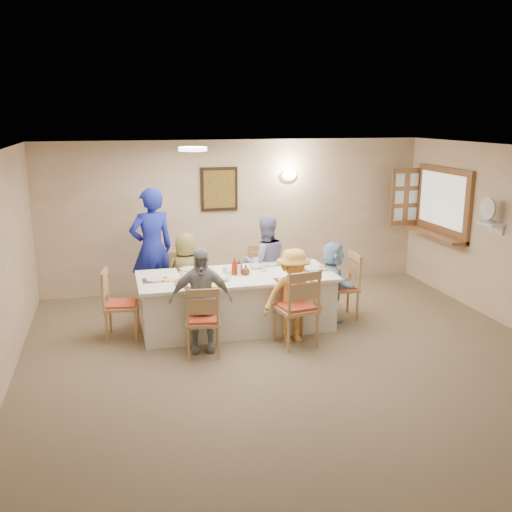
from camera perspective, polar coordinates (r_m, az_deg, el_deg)
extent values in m
plane|color=#79664B|center=(6.78, 4.68, -11.34)|extent=(7.00, 7.00, 0.00)
plane|color=tan|center=(9.65, -1.96, 4.13)|extent=(6.50, 0.00, 6.50)
plane|color=white|center=(6.15, 5.14, 10.25)|extent=(7.00, 7.00, 0.00)
cube|color=black|center=(9.49, -3.72, 6.70)|extent=(0.62, 0.04, 0.72)
cube|color=black|center=(9.47, -3.69, 6.68)|extent=(0.52, 0.02, 0.62)
ellipsoid|color=white|center=(9.73, 3.32, 8.07)|extent=(0.26, 0.09, 0.18)
cylinder|color=white|center=(7.37, -6.34, 10.59)|extent=(0.36, 0.36, 0.05)
cube|color=brown|center=(9.82, 18.19, 5.10)|extent=(0.06, 1.50, 1.15)
cube|color=brown|center=(9.85, 17.37, 2.07)|extent=(0.30, 1.50, 0.05)
cube|color=brown|center=(10.34, 14.72, 5.74)|extent=(0.55, 0.04, 1.00)
cube|color=white|center=(8.70, 22.42, 3.01)|extent=(0.22, 0.36, 0.03)
cube|color=white|center=(7.93, -1.97, -4.53)|extent=(2.68, 1.13, 0.76)
imported|color=olive|center=(8.40, -6.98, -1.84)|extent=(0.62, 0.41, 1.24)
imported|color=#8080B0|center=(8.61, 0.94, -0.70)|extent=(0.71, 0.56, 1.43)
imported|color=#9A9A9A|center=(7.10, -5.54, -4.38)|extent=(0.87, 0.54, 1.33)
imported|color=#FDB149|center=(7.38, 3.73, -3.99)|extent=(0.82, 0.49, 1.24)
imported|color=#97BFE1|center=(8.28, 7.67, -2.45)|extent=(1.12, 0.53, 1.15)
imported|color=#1925A4|center=(8.74, -10.38, 0.73)|extent=(0.91, 0.79, 1.86)
cube|color=#472B19|center=(7.32, -5.87, -3.04)|extent=(0.35, 0.26, 0.01)
cylinder|color=white|center=(7.31, -5.88, -2.96)|extent=(0.25, 0.25, 0.02)
cube|color=yellow|center=(7.29, -4.42, -3.00)|extent=(0.14, 0.14, 0.01)
cube|color=#472B19|center=(7.58, 3.14, -2.39)|extent=(0.33, 0.25, 0.01)
cylinder|color=white|center=(7.57, 3.14, -2.32)|extent=(0.24, 0.24, 0.01)
cube|color=yellow|center=(7.58, 4.55, -2.34)|extent=(0.14, 0.14, 0.01)
cube|color=#472B19|center=(8.12, -6.77, -1.36)|extent=(0.32, 0.24, 0.01)
cylinder|color=white|center=(8.11, -6.77, -1.29)|extent=(0.25, 0.25, 0.02)
cube|color=yellow|center=(8.09, -5.46, -1.32)|extent=(0.13, 0.13, 0.01)
cube|color=#472B19|center=(8.35, 1.41, -0.83)|extent=(0.35, 0.26, 0.01)
cylinder|color=white|center=(8.35, 1.41, -0.76)|extent=(0.25, 0.25, 0.02)
cube|color=yellow|center=(8.35, 2.69, -0.79)|extent=(0.13, 0.13, 0.01)
cube|color=#472B19|center=(7.67, -10.05, -2.39)|extent=(0.33, 0.25, 0.01)
cylinder|color=white|center=(7.66, -10.05, -2.32)|extent=(0.24, 0.24, 0.01)
cube|color=yellow|center=(7.63, -8.67, -2.36)|extent=(0.14, 0.14, 0.01)
cube|color=#472B19|center=(8.12, 5.75, -1.32)|extent=(0.35, 0.26, 0.01)
cylinder|color=white|center=(8.12, 5.75, -1.25)|extent=(0.24, 0.24, 0.02)
cube|color=yellow|center=(8.14, 7.07, -1.28)|extent=(0.13, 0.13, 0.01)
imported|color=white|center=(7.40, -7.84, -2.60)|extent=(0.15, 0.15, 0.08)
imported|color=white|center=(8.38, 0.07, -0.47)|extent=(0.11, 0.11, 0.09)
imported|color=white|center=(7.56, -3.49, -2.24)|extent=(0.27, 0.27, 0.06)
imported|color=white|center=(8.13, -0.04, -1.04)|extent=(0.25, 0.25, 0.06)
imported|color=#A3200D|center=(7.78, -2.15, -1.00)|extent=(0.17, 0.17, 0.25)
imported|color=#5E2D19|center=(7.88, -1.71, -1.03)|extent=(0.15, 0.15, 0.19)
imported|color=#5E2D19|center=(7.79, -1.03, -1.39)|extent=(0.15, 0.15, 0.14)
cylinder|color=silver|center=(7.82, -3.14, -1.46)|extent=(0.07, 0.07, 0.10)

